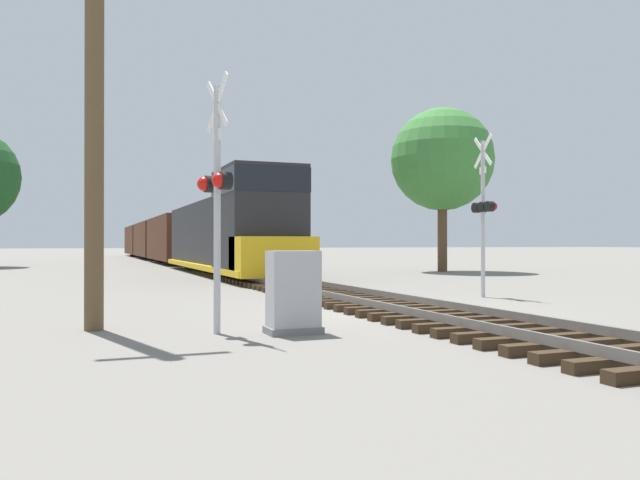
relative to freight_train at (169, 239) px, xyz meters
name	(u,v)px	position (x,y,z in m)	size (l,w,h in m)	color
ground_plane	(392,311)	(0.00, -38.56, -1.92)	(400.00, 400.00, 0.00)	slate
rail_track_bed	(392,305)	(0.00, -38.56, -1.79)	(2.60, 160.00, 0.31)	#382819
freight_train	(169,239)	(0.00, 0.00, 0.00)	(3.00, 62.79, 4.58)	#232326
crossing_signal_near	(216,189)	(-4.50, -40.65, 0.56)	(0.46, 1.02, 4.43)	#B7B7BC
crossing_signal_far	(484,209)	(4.19, -36.21, 0.64)	(0.38, 1.01, 4.68)	#B7B7BC
relay_cabinet	(293,293)	(-3.25, -41.11, -1.22)	(0.93, 0.60, 1.43)	slate
utility_pole	(94,87)	(-6.45, -39.45, 2.43)	(1.80, 0.33, 8.52)	brown
tree_far_right	(442,160)	(11.94, -21.69, 4.24)	(5.66, 5.66, 9.02)	brown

